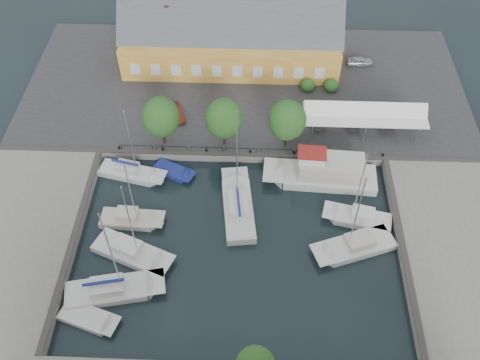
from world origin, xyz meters
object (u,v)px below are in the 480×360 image
(east_boat_a, at_px, (359,219))
(east_boat_b, at_px, (355,247))
(tent_canopy, at_px, (365,115))
(west_boat_d, at_px, (113,291))
(west_boat_c, at_px, (131,253))
(launch_nw, at_px, (173,172))
(center_sailboat, at_px, (238,207))
(launch_sw, at_px, (88,319))
(warehouse, at_px, (227,37))
(car_silver, at_px, (360,61))
(trawler, at_px, (325,174))
(west_boat_b, at_px, (131,220))
(west_boat_a, at_px, (131,174))
(car_red, at_px, (177,113))

(east_boat_a, height_order, east_boat_b, east_boat_b)
(tent_canopy, bearing_deg, west_boat_d, -139.59)
(west_boat_c, relative_size, launch_nw, 2.18)
(east_boat_a, bearing_deg, west_boat_c, -167.52)
(center_sailboat, relative_size, launch_sw, 2.26)
(warehouse, relative_size, car_silver, 8.22)
(tent_canopy, xyz_separation_m, east_boat_a, (-1.49, -12.35, -3.42))
(west_boat_c, height_order, launch_nw, west_boat_c)
(center_sailboat, bearing_deg, car_silver, 57.95)
(trawler, bearing_deg, car_silver, 73.31)
(east_boat_b, xyz_separation_m, west_boat_c, (-22.22, -1.57, 0.00))
(tent_canopy, height_order, launch_nw, tent_canopy)
(car_silver, bearing_deg, west_boat_d, 137.64)
(tent_canopy, bearing_deg, east_boat_b, -97.89)
(warehouse, relative_size, west_boat_b, 3.04)
(west_boat_b, bearing_deg, east_boat_b, -6.19)
(east_boat_a, relative_size, west_boat_a, 0.99)
(west_boat_d, relative_size, launch_sw, 2.08)
(trawler, height_order, east_boat_a, east_boat_a)
(car_silver, bearing_deg, east_boat_b, 168.32)
(east_boat_a, xyz_separation_m, east_boat_b, (-0.71, -3.51, -0.00))
(car_red, height_order, west_boat_a, west_boat_a)
(west_boat_c, distance_m, west_boat_d, 4.37)
(car_silver, relative_size, launch_sw, 0.58)
(west_boat_b, xyz_separation_m, west_boat_d, (-0.29, -8.30, 0.01))
(launch_nw, bearing_deg, car_red, 92.93)
(car_red, xyz_separation_m, center_sailboat, (7.94, -13.32, -1.24))
(west_boat_d, bearing_deg, launch_sw, -120.62)
(east_boat_a, xyz_separation_m, launch_sw, (-25.65, -12.16, -0.17))
(car_silver, height_order, center_sailboat, center_sailboat)
(west_boat_a, height_order, west_boat_d, west_boat_d)
(car_red, height_order, west_boat_d, west_boat_d)
(west_boat_a, bearing_deg, launch_nw, 6.90)
(center_sailboat, relative_size, west_boat_a, 1.30)
(east_boat_b, height_order, west_boat_d, west_boat_d)
(trawler, xyz_separation_m, launch_nw, (-16.89, 0.45, -0.93))
(trawler, distance_m, west_boat_b, 21.48)
(west_boat_d, bearing_deg, west_boat_c, 76.26)
(warehouse, height_order, west_boat_a, warehouse)
(car_silver, xyz_separation_m, launch_sw, (-28.40, -37.69, -1.50))
(launch_nw, bearing_deg, west_boat_d, -104.09)
(tent_canopy, relative_size, car_silver, 4.03)
(tent_canopy, xyz_separation_m, trawler, (-4.73, -6.80, -2.67))
(car_red, distance_m, center_sailboat, 15.55)
(west_boat_a, relative_size, west_boat_c, 0.91)
(car_silver, bearing_deg, center_sailboat, 143.06)
(launch_nw, bearing_deg, launch_sw, -106.92)
(launch_sw, bearing_deg, west_boat_b, 79.99)
(trawler, xyz_separation_m, east_boat_a, (3.24, -5.55, -0.75))
(west_boat_b, bearing_deg, west_boat_c, -79.53)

